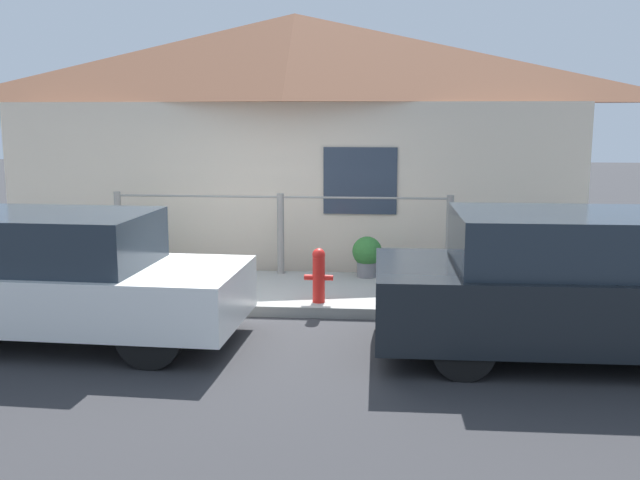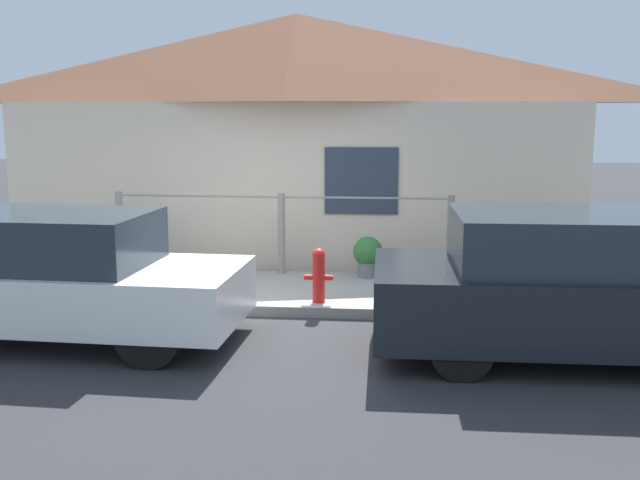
% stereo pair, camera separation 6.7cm
% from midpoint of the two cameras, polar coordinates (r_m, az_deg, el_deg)
% --- Properties ---
extents(ground_plane, '(60.00, 60.00, 0.00)m').
position_cam_midpoint_polar(ground_plane, '(8.65, -5.13, -6.15)').
color(ground_plane, '#2D2D30').
extents(sidewalk, '(24.00, 1.99, 0.13)m').
position_cam_midpoint_polar(sidewalk, '(9.58, -4.07, -4.14)').
color(sidewalk, gray).
rests_on(sidewalk, ground_plane).
extents(house, '(9.31, 2.23, 4.00)m').
position_cam_midpoint_polar(house, '(11.80, -2.24, 13.47)').
color(house, beige).
rests_on(house, ground_plane).
extents(fence, '(4.90, 0.10, 1.16)m').
position_cam_midpoint_polar(fence, '(10.25, -3.36, 0.82)').
color(fence, gray).
rests_on(fence, sidewalk).
extents(car_left, '(3.80, 1.76, 1.38)m').
position_cam_midpoint_polar(car_left, '(8.06, -20.07, -2.85)').
color(car_left, white).
rests_on(car_left, ground_plane).
extents(car_right, '(4.25, 1.79, 1.45)m').
position_cam_midpoint_polar(car_right, '(7.54, 20.20, -3.49)').
color(car_right, black).
rests_on(car_right, ground_plane).
extents(fire_hydrant, '(0.36, 0.16, 0.67)m').
position_cam_midpoint_polar(fire_hydrant, '(8.69, -0.32, -2.75)').
color(fire_hydrant, red).
rests_on(fire_hydrant, sidewalk).
extents(potted_plant_near_hydrant, '(0.42, 0.42, 0.58)m').
position_cam_midpoint_polar(potted_plant_near_hydrant, '(10.09, 3.60, -1.18)').
color(potted_plant_near_hydrant, slate).
rests_on(potted_plant_near_hydrant, sidewalk).
extents(potted_plant_by_fence, '(0.53, 0.53, 0.63)m').
position_cam_midpoint_polar(potted_plant_by_fence, '(10.67, -15.07, -0.76)').
color(potted_plant_by_fence, brown).
rests_on(potted_plant_by_fence, sidewalk).
extents(potted_plant_corner, '(0.40, 0.40, 0.50)m').
position_cam_midpoint_polar(potted_plant_corner, '(9.84, 16.98, -2.13)').
color(potted_plant_corner, brown).
rests_on(potted_plant_corner, sidewalk).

